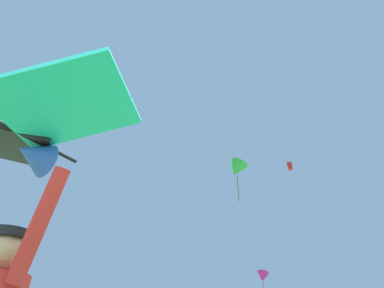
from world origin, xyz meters
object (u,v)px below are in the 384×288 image
Objects in this scene: held_stunt_kite at (29,133)px; distant_kite_green_far_center at (236,169)px; distant_kite_red_high_right at (290,166)px; distant_kite_magenta_mid_left at (263,277)px.

distant_kite_green_far_center is at bearing 107.29° from held_stunt_kite.
distant_kite_red_high_right reaches higher than held_stunt_kite.
distant_kite_red_high_right is (-5.16, 33.30, 16.47)m from held_stunt_kite.
distant_kite_red_high_right is at bearing 89.28° from distant_kite_green_far_center.
distant_kite_red_high_right reaches higher than distant_kite_magenta_mid_left.
distant_kite_magenta_mid_left is at bearing 101.52° from distant_kite_green_far_center.
distant_kite_red_high_right reaches higher than distant_kite_green_far_center.
held_stunt_kite is 25.88m from distant_kite_magenta_mid_left.
held_stunt_kite is at bearing -72.71° from distant_kite_green_far_center.
held_stunt_kite is 0.79× the size of distant_kite_magenta_mid_left.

